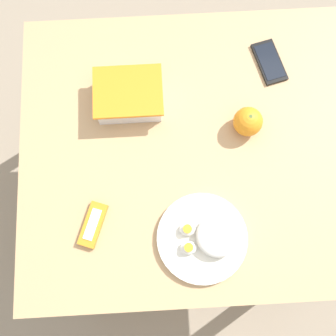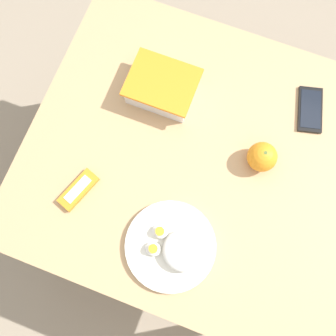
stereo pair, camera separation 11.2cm
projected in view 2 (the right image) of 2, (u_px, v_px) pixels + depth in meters
name	position (u px, v px, depth m)	size (l,w,h in m)	color
ground_plane	(188.00, 198.00, 1.84)	(10.00, 10.00, 0.00)	gray
table	(197.00, 167.00, 1.26)	(1.02, 0.91, 0.70)	tan
food_container	(162.00, 88.00, 1.18)	(0.20, 0.16, 0.07)	white
orange_fruit	(262.00, 157.00, 1.11)	(0.09, 0.09, 0.09)	orange
rice_plate	(174.00, 247.00, 1.08)	(0.25, 0.25, 0.06)	silver
candy_bar	(78.00, 190.00, 1.13)	(0.09, 0.14, 0.02)	orange
cell_phone	(310.00, 110.00, 1.19)	(0.10, 0.16, 0.01)	black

